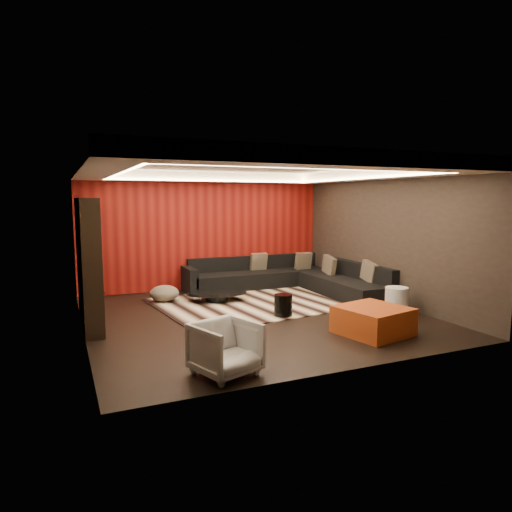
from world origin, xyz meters
name	(u,v)px	position (x,y,z in m)	size (l,w,h in m)	color
floor	(254,316)	(0.00, 0.00, -0.01)	(6.00, 6.00, 0.02)	black
ceiling	(254,164)	(0.00, 0.00, 2.81)	(6.00, 6.00, 0.02)	silver
wall_back	(205,231)	(0.00, 3.01, 1.40)	(6.00, 0.02, 2.80)	black
wall_left	(79,249)	(-3.01, 0.00, 1.40)	(0.02, 6.00, 2.80)	black
wall_right	(385,236)	(3.01, 0.00, 1.40)	(0.02, 6.00, 2.80)	black
red_feature_wall	(206,231)	(0.00, 2.97, 1.40)	(5.98, 0.05, 2.78)	#6B0C0A
soffit_back	(208,177)	(0.00, 2.70, 2.69)	(6.00, 0.60, 0.22)	silver
soffit_front	(338,159)	(0.00, -2.70, 2.69)	(6.00, 0.60, 0.22)	silver
soffit_left	(96,166)	(-2.70, 0.00, 2.69)	(0.60, 4.80, 0.22)	silver
soffit_right	(375,174)	(2.70, 0.00, 2.69)	(0.60, 4.80, 0.22)	silver
cove_back	(213,180)	(0.00, 2.36, 2.60)	(4.80, 0.08, 0.04)	#FFD899
cove_front	(324,168)	(0.00, -2.36, 2.60)	(4.80, 0.08, 0.04)	#FFD899
cove_left	(119,173)	(-2.36, 0.00, 2.60)	(0.08, 4.80, 0.04)	#FFD899
cove_right	(362,178)	(2.36, 0.00, 2.60)	(0.08, 4.80, 0.04)	#FFD899
tv_surround	(88,262)	(-2.85, 0.60, 1.10)	(0.30, 2.00, 2.20)	black
tv_screen	(97,242)	(-2.69, 0.60, 1.45)	(0.04, 1.30, 0.80)	black
tv_shelf	(99,284)	(-2.69, 0.60, 0.70)	(0.04, 1.60, 0.04)	black
rug	(256,302)	(0.46, 0.99, 0.01)	(4.00, 3.00, 0.02)	beige
coffee_table	(217,296)	(-0.27, 1.40, 0.13)	(1.29, 1.29, 0.22)	black
drum_stool	(283,305)	(0.48, -0.26, 0.22)	(0.34, 0.34, 0.40)	black
striped_pouf	(164,293)	(-1.29, 1.83, 0.19)	(0.61, 0.61, 0.34)	#B8A88F
white_side_table	(396,301)	(2.50, -1.00, 0.26)	(0.42, 0.42, 0.53)	silver
orange_ottoman	(373,321)	(1.31, -1.83, 0.22)	(1.00, 1.00, 0.44)	#9B3914
armchair	(226,349)	(-1.47, -2.50, 0.33)	(0.72, 0.74, 0.67)	silver
sectional_sofa	(290,280)	(1.73, 1.86, 0.26)	(3.65, 3.50, 0.75)	black
throw_pillows	(313,264)	(2.27, 1.69, 0.62)	(1.81, 2.77, 0.50)	tan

